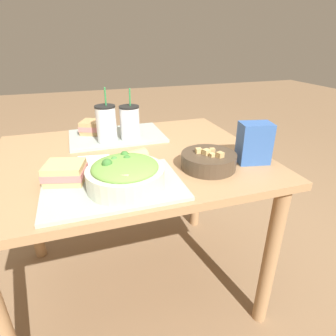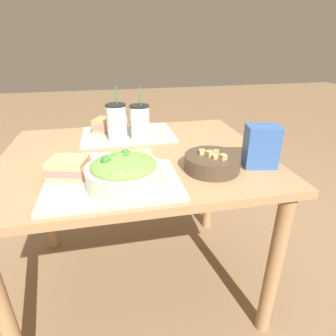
{
  "view_description": "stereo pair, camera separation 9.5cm",
  "coord_description": "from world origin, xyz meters",
  "px_view_note": "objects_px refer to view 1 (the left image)",
  "views": [
    {
      "loc": [
        -0.18,
        -1.09,
        1.18
      ],
      "look_at": [
        0.09,
        -0.27,
        0.78
      ],
      "focal_mm": 30.0,
      "sensor_mm": 36.0,
      "label": 1
    },
    {
      "loc": [
        -0.09,
        -1.11,
        1.18
      ],
      "look_at": [
        0.09,
        -0.27,
        0.78
      ],
      "focal_mm": 30.0,
      "sensor_mm": 36.0,
      "label": 2
    }
  ],
  "objects_px": {
    "sandwich_far": "(95,127)",
    "baguette_far": "(102,123)",
    "chip_bag": "(254,143)",
    "drink_cup_dark": "(106,125)",
    "napkin_folded": "(93,160)",
    "sandwich_near": "(65,172)",
    "salad_bowl": "(125,174)",
    "soup_bowl": "(209,160)",
    "baguette_near": "(126,160)",
    "drink_cup_red": "(130,124)"
  },
  "relations": [
    {
      "from": "sandwich_far",
      "to": "baguette_far",
      "type": "distance_m",
      "value": 0.08
    },
    {
      "from": "baguette_far",
      "to": "chip_bag",
      "type": "relative_size",
      "value": 0.81
    },
    {
      "from": "drink_cup_dark",
      "to": "napkin_folded",
      "type": "distance_m",
      "value": 0.21
    },
    {
      "from": "sandwich_near",
      "to": "sandwich_far",
      "type": "bearing_deg",
      "value": 89.6
    },
    {
      "from": "salad_bowl",
      "to": "soup_bowl",
      "type": "height_order",
      "value": "salad_bowl"
    },
    {
      "from": "soup_bowl",
      "to": "baguette_near",
      "type": "relative_size",
      "value": 1.14
    },
    {
      "from": "sandwich_near",
      "to": "drink_cup_red",
      "type": "bearing_deg",
      "value": 65.55
    },
    {
      "from": "sandwich_near",
      "to": "napkin_folded",
      "type": "distance_m",
      "value": 0.21
    },
    {
      "from": "sandwich_near",
      "to": "chip_bag",
      "type": "height_order",
      "value": "chip_bag"
    },
    {
      "from": "drink_cup_red",
      "to": "chip_bag",
      "type": "height_order",
      "value": "drink_cup_red"
    },
    {
      "from": "drink_cup_red",
      "to": "napkin_folded",
      "type": "distance_m",
      "value": 0.27
    },
    {
      "from": "baguette_far",
      "to": "drink_cup_dark",
      "type": "xyz_separation_m",
      "value": [
        0.0,
        -0.21,
        0.05
      ]
    },
    {
      "from": "baguette_near",
      "to": "drink_cup_dark",
      "type": "xyz_separation_m",
      "value": [
        -0.03,
        0.31,
        0.05
      ]
    },
    {
      "from": "baguette_far",
      "to": "chip_bag",
      "type": "height_order",
      "value": "chip_bag"
    },
    {
      "from": "salad_bowl",
      "to": "drink_cup_red",
      "type": "relative_size",
      "value": 1.05
    },
    {
      "from": "salad_bowl",
      "to": "chip_bag",
      "type": "bearing_deg",
      "value": 7.7
    },
    {
      "from": "soup_bowl",
      "to": "sandwich_far",
      "type": "xyz_separation_m",
      "value": [
        -0.37,
        0.53,
        0.01
      ]
    },
    {
      "from": "sandwich_far",
      "to": "napkin_folded",
      "type": "height_order",
      "value": "sandwich_far"
    },
    {
      "from": "drink_cup_dark",
      "to": "napkin_folded",
      "type": "bearing_deg",
      "value": -116.17
    },
    {
      "from": "baguette_far",
      "to": "chip_bag",
      "type": "bearing_deg",
      "value": -148.42
    },
    {
      "from": "baguette_near",
      "to": "sandwich_far",
      "type": "distance_m",
      "value": 0.46
    },
    {
      "from": "sandwich_near",
      "to": "salad_bowl",
      "type": "bearing_deg",
      "value": -14.61
    },
    {
      "from": "sandwich_far",
      "to": "baguette_far",
      "type": "relative_size",
      "value": 1.25
    },
    {
      "from": "soup_bowl",
      "to": "chip_bag",
      "type": "distance_m",
      "value": 0.2
    },
    {
      "from": "chip_bag",
      "to": "sandwich_far",
      "type": "bearing_deg",
      "value": 148.42
    },
    {
      "from": "baguette_near",
      "to": "chip_bag",
      "type": "height_order",
      "value": "chip_bag"
    },
    {
      "from": "drink_cup_dark",
      "to": "sandwich_far",
      "type": "bearing_deg",
      "value": 107.0
    },
    {
      "from": "sandwich_far",
      "to": "drink_cup_red",
      "type": "xyz_separation_m",
      "value": [
        0.15,
        -0.15,
        0.04
      ]
    },
    {
      "from": "sandwich_near",
      "to": "baguette_near",
      "type": "height_order",
      "value": "sandwich_near"
    },
    {
      "from": "drink_cup_dark",
      "to": "chip_bag",
      "type": "height_order",
      "value": "drink_cup_dark"
    },
    {
      "from": "soup_bowl",
      "to": "chip_bag",
      "type": "relative_size",
      "value": 1.3
    },
    {
      "from": "sandwich_near",
      "to": "chip_bag",
      "type": "distance_m",
      "value": 0.7
    },
    {
      "from": "soup_bowl",
      "to": "drink_cup_red",
      "type": "bearing_deg",
      "value": 120.12
    },
    {
      "from": "soup_bowl",
      "to": "napkin_folded",
      "type": "height_order",
      "value": "soup_bowl"
    },
    {
      "from": "sandwich_far",
      "to": "baguette_far",
      "type": "xyz_separation_m",
      "value": [
        0.04,
        0.06,
        -0.0
      ]
    },
    {
      "from": "salad_bowl",
      "to": "drink_cup_dark",
      "type": "relative_size",
      "value": 1.01
    },
    {
      "from": "drink_cup_red",
      "to": "napkin_folded",
      "type": "bearing_deg",
      "value": -138.21
    },
    {
      "from": "sandwich_far",
      "to": "napkin_folded",
      "type": "relative_size",
      "value": 1.14
    },
    {
      "from": "baguette_near",
      "to": "sandwich_near",
      "type": "bearing_deg",
      "value": 83.77
    },
    {
      "from": "drink_cup_red",
      "to": "baguette_far",
      "type": "bearing_deg",
      "value": 117.68
    },
    {
      "from": "salad_bowl",
      "to": "baguette_far",
      "type": "bearing_deg",
      "value": 90.21
    },
    {
      "from": "salad_bowl",
      "to": "baguette_near",
      "type": "relative_size",
      "value": 1.37
    },
    {
      "from": "salad_bowl",
      "to": "drink_cup_dark",
      "type": "height_order",
      "value": "drink_cup_dark"
    },
    {
      "from": "baguette_near",
      "to": "drink_cup_red",
      "type": "height_order",
      "value": "drink_cup_red"
    },
    {
      "from": "salad_bowl",
      "to": "sandwich_far",
      "type": "xyz_separation_m",
      "value": [
        -0.05,
        0.6,
        -0.02
      ]
    },
    {
      "from": "napkin_folded",
      "to": "baguette_near",
      "type": "bearing_deg",
      "value": -50.7
    },
    {
      "from": "baguette_far",
      "to": "drink_cup_dark",
      "type": "distance_m",
      "value": 0.21
    },
    {
      "from": "soup_bowl",
      "to": "sandwich_far",
      "type": "relative_size",
      "value": 1.28
    },
    {
      "from": "sandwich_near",
      "to": "baguette_near",
      "type": "distance_m",
      "value": 0.22
    },
    {
      "from": "salad_bowl",
      "to": "napkin_folded",
      "type": "height_order",
      "value": "salad_bowl"
    }
  ]
}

